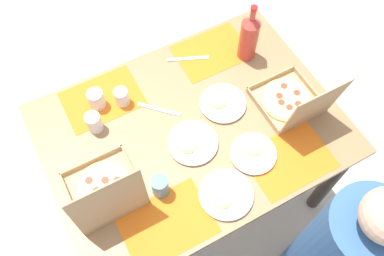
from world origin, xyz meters
name	(u,v)px	position (x,y,z in m)	size (l,w,h in m)	color
ground_plane	(192,188)	(0.00, 0.00, 0.00)	(6.00, 6.00, 0.00)	beige
dining_table	(192,140)	(0.00, 0.00, 0.66)	(1.33, 0.98, 0.78)	#3F3328
placemat_near_left	(212,52)	(-0.30, -0.34, 0.78)	(0.36, 0.26, 0.00)	orange
placemat_near_right	(102,99)	(0.30, -0.34, 0.78)	(0.36, 0.26, 0.00)	orange
placemat_far_left	(289,160)	(-0.30, 0.34, 0.78)	(0.36, 0.26, 0.00)	orange
placemat_far_right	(167,224)	(0.30, 0.34, 0.78)	(0.36, 0.26, 0.00)	orange
pizza_box_center	(106,192)	(0.46, 0.12, 0.83)	(0.28, 0.29, 0.32)	tan
pizza_box_edge_far	(292,101)	(-0.46, 0.12, 0.82)	(0.27, 0.31, 0.31)	tan
plate_near_left	(226,195)	(0.03, 0.35, 0.79)	(0.23, 0.23, 0.03)	white
plate_near_right	(222,103)	(-0.19, -0.04, 0.79)	(0.22, 0.22, 0.03)	white
plate_middle	(253,153)	(-0.17, 0.24, 0.79)	(0.20, 0.20, 0.03)	white
plate_far_left	(192,143)	(0.04, 0.07, 0.79)	(0.23, 0.23, 0.03)	white
soda_bottle	(249,37)	(-0.44, -0.24, 0.91)	(0.09, 0.09, 0.32)	#B2382D
cup_clear_left	(122,97)	(0.22, -0.28, 0.82)	(0.07, 0.07, 0.09)	silver
cup_dark	(160,186)	(0.26, 0.20, 0.83)	(0.07, 0.07, 0.11)	teal
cup_red	(96,99)	(0.33, -0.32, 0.82)	(0.07, 0.07, 0.09)	silver
cup_clear_right	(94,122)	(0.38, -0.21, 0.83)	(0.07, 0.07, 0.10)	silver
knife_by_far_right	(188,59)	(-0.17, -0.36, 0.78)	(0.21, 0.02, 0.01)	#B7B7BC
knife_by_far_left	(159,109)	(0.09, -0.16, 0.78)	(0.21, 0.02, 0.01)	#B7B7BC
diner_left_seat	(333,255)	(-0.30, 0.75, 0.56)	(0.32, 0.32, 1.24)	#33598C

